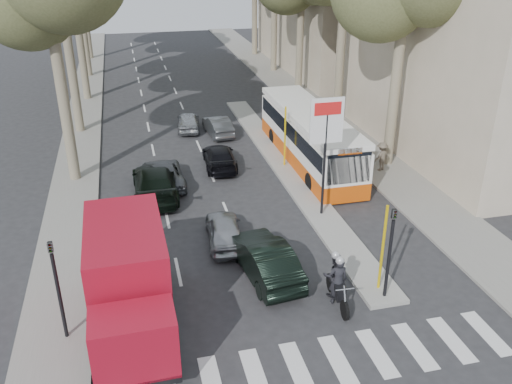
{
  "coord_description": "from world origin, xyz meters",
  "views": [
    {
      "loc": [
        -4.98,
        -15.77,
        11.76
      ],
      "look_at": [
        0.13,
        4.98,
        1.6
      ],
      "focal_mm": 38.0,
      "sensor_mm": 36.0,
      "label": 1
    }
  ],
  "objects_px": {
    "silver_hatchback": "(224,230)",
    "red_truck": "(129,280)",
    "dark_hatchback": "(265,258)",
    "city_bus": "(309,136)",
    "motorcycle": "(336,279)"
  },
  "relations": [
    {
      "from": "city_bus",
      "to": "motorcycle",
      "type": "bearing_deg",
      "value": -104.72
    },
    {
      "from": "red_truck",
      "to": "city_bus",
      "type": "relative_size",
      "value": 0.57
    },
    {
      "from": "motorcycle",
      "to": "city_bus",
      "type": "bearing_deg",
      "value": 79.02
    },
    {
      "from": "city_bus",
      "to": "motorcycle",
      "type": "distance_m",
      "value": 13.04
    },
    {
      "from": "dark_hatchback",
      "to": "city_bus",
      "type": "distance_m",
      "value": 11.78
    },
    {
      "from": "silver_hatchback",
      "to": "dark_hatchback",
      "type": "xyz_separation_m",
      "value": [
        1.04,
        -2.72,
        0.12
      ]
    },
    {
      "from": "silver_hatchback",
      "to": "motorcycle",
      "type": "bearing_deg",
      "value": 126.91
    },
    {
      "from": "silver_hatchback",
      "to": "red_truck",
      "type": "xyz_separation_m",
      "value": [
        -3.95,
        -4.56,
        1.19
      ]
    },
    {
      "from": "red_truck",
      "to": "motorcycle",
      "type": "xyz_separation_m",
      "value": [
        7.0,
        -0.28,
        -0.91
      ]
    },
    {
      "from": "dark_hatchback",
      "to": "silver_hatchback",
      "type": "bearing_deg",
      "value": -75.87
    },
    {
      "from": "silver_hatchback",
      "to": "motorcycle",
      "type": "relative_size",
      "value": 1.56
    },
    {
      "from": "dark_hatchback",
      "to": "city_bus",
      "type": "relative_size",
      "value": 0.39
    },
    {
      "from": "silver_hatchback",
      "to": "red_truck",
      "type": "relative_size",
      "value": 0.56
    },
    {
      "from": "city_bus",
      "to": "dark_hatchback",
      "type": "bearing_deg",
      "value": -116.93
    },
    {
      "from": "silver_hatchback",
      "to": "red_truck",
      "type": "height_order",
      "value": "red_truck"
    }
  ]
}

